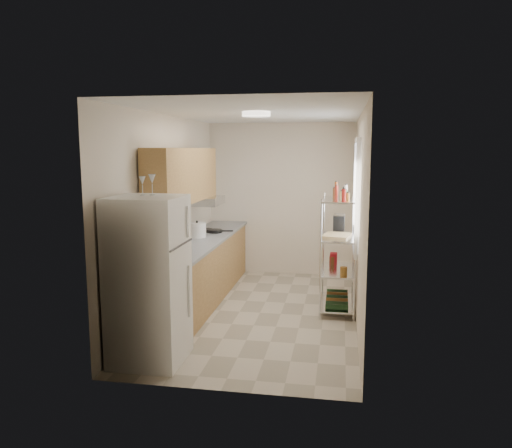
{
  "coord_description": "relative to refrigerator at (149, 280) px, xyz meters",
  "views": [
    {
      "loc": [
        1.02,
        -6.3,
        2.15
      ],
      "look_at": [
        -0.1,
        0.25,
        1.16
      ],
      "focal_mm": 35.0,
      "sensor_mm": 36.0,
      "label": 1
    }
  ],
  "objects": [
    {
      "name": "range_hood",
      "position": [
        -0.13,
        2.57,
        0.54
      ],
      "size": [
        0.5,
        0.6,
        0.12
      ],
      "primitive_type": "cube",
      "color": "#B7BABC",
      "rests_on": "room"
    },
    {
      "name": "wine_glass_b",
      "position": [
        -0.07,
        0.1,
        0.94
      ],
      "size": [
        0.07,
        0.07,
        0.19
      ],
      "primitive_type": null,
      "color": "silver",
      "rests_on": "refrigerator"
    },
    {
      "name": "counter_run",
      "position": [
        -0.05,
        2.1,
        -0.39
      ],
      "size": [
        0.63,
        3.51,
        0.9
      ],
      "color": "tan",
      "rests_on": "ground"
    },
    {
      "name": "storage_bag",
      "position": [
        1.81,
        2.3,
        -0.21
      ],
      "size": [
        0.1,
        0.14,
        0.15
      ],
      "primitive_type": "cube",
      "rotation": [
        0.0,
        0.0,
        -0.04
      ],
      "color": "maroon",
      "rests_on": "bakers_rack"
    },
    {
      "name": "upper_cabinets",
      "position": [
        -0.18,
        1.77,
        0.96
      ],
      "size": [
        0.33,
        2.2,
        0.72
      ],
      "primitive_type": "cube",
      "color": "tan",
      "rests_on": "room"
    },
    {
      "name": "cutting_board",
      "position": [
        1.85,
        1.95,
        0.18
      ],
      "size": [
        0.41,
        0.49,
        0.03
      ],
      "primitive_type": "cube",
      "rotation": [
        0.0,
        0.0,
        -0.2
      ],
      "color": "tan",
      "rests_on": "bakers_rack"
    },
    {
      "name": "espresso_machine",
      "position": [
        1.88,
        2.3,
        0.29
      ],
      "size": [
        0.16,
        0.23,
        0.26
      ],
      "primitive_type": "cube",
      "rotation": [
        0.0,
        0.0,
        -0.06
      ],
      "color": "black",
      "rests_on": "bakers_rack"
    },
    {
      "name": "wine_glass_a",
      "position": [
        0.02,
        0.12,
        0.95
      ],
      "size": [
        0.08,
        0.08,
        0.21
      ],
      "primitive_type": null,
      "color": "silver",
      "rests_on": "refrigerator"
    },
    {
      "name": "frying_pan_large",
      "position": [
        -0.16,
        2.68,
        0.07
      ],
      "size": [
        0.25,
        0.25,
        0.04
      ],
      "primitive_type": "cylinder",
      "rotation": [
        0.0,
        0.0,
        0.01
      ],
      "color": "black",
      "rests_on": "counter_run"
    },
    {
      "name": "room",
      "position": [
        0.87,
        1.67,
        0.45
      ],
      "size": [
        2.52,
        4.42,
        2.62
      ],
      "color": "#BFB19B",
      "rests_on": "ground"
    },
    {
      "name": "bakers_rack",
      "position": [
        1.88,
        1.96,
        0.26
      ],
      "size": [
        0.45,
        0.9,
        1.73
      ],
      "color": "silver",
      "rests_on": "ground"
    },
    {
      "name": "frying_pan_small",
      "position": [
        0.01,
        2.63,
        0.08
      ],
      "size": [
        0.27,
        0.27,
        0.05
      ],
      "primitive_type": "cylinder",
      "rotation": [
        0.0,
        0.0,
        0.21
      ],
      "color": "black",
      "rests_on": "counter_run"
    },
    {
      "name": "rice_cooker",
      "position": [
        -0.14,
        2.2,
        0.16
      ],
      "size": [
        0.26,
        0.26,
        0.21
      ],
      "primitive_type": "cylinder",
      "color": "white",
      "rests_on": "counter_run"
    },
    {
      "name": "window",
      "position": [
        2.1,
        2.02,
        0.7
      ],
      "size": [
        0.06,
        1.0,
        1.46
      ],
      "primitive_type": "cube",
      "color": "white",
      "rests_on": "room"
    },
    {
      "name": "ceiling_dome",
      "position": [
        0.87,
        1.37,
        1.72
      ],
      "size": [
        0.34,
        0.34,
        0.05
      ],
      "primitive_type": "cylinder",
      "color": "white",
      "rests_on": "room"
    },
    {
      "name": "refrigerator",
      "position": [
        0.0,
        0.0,
        0.0
      ],
      "size": [
        0.7,
        0.7,
        1.7
      ],
      "primitive_type": "cube",
      "color": "white",
      "rests_on": "ground"
    }
  ]
}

